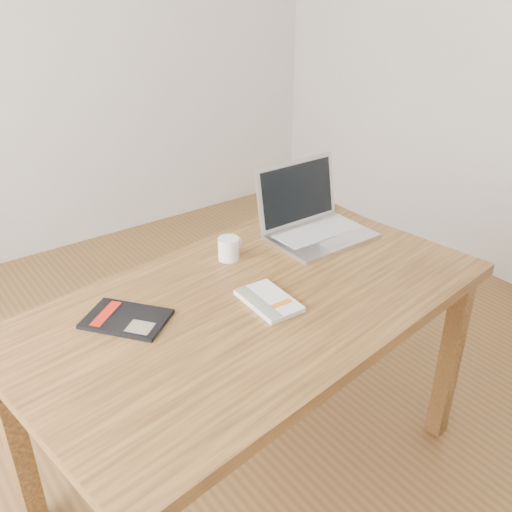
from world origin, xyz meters
TOP-DOWN VIEW (x-y plane):
  - room at (-0.07, 0.00)m, footprint 4.04×4.04m
  - desk at (0.03, -0.18)m, footprint 1.54×1.01m
  - white_guidebook at (0.05, -0.23)m, footprint 0.13×0.21m
  - black_guidebook at (-0.33, -0.07)m, footprint 0.26×0.27m
  - laptop at (0.46, 0.04)m, footprint 0.36×0.30m
  - coffee_mug at (0.11, 0.07)m, footprint 0.10×0.07m

SIDE VIEW (x-z plane):
  - desk at x=0.03m, z-range 0.29..1.04m
  - black_guidebook at x=-0.33m, z-range 0.75..0.76m
  - white_guidebook at x=0.05m, z-range 0.75..0.77m
  - coffee_mug at x=0.11m, z-range 0.75..0.83m
  - laptop at x=0.46m, z-range 0.68..0.93m
  - room at x=-0.07m, z-range 0.01..2.71m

